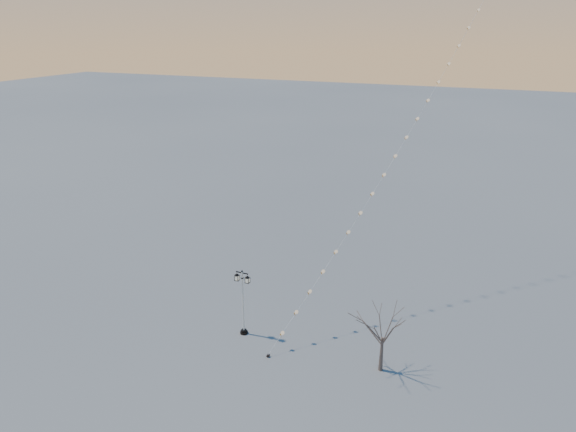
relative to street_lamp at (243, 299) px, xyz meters
The scene contains 4 objects.
ground 3.37m from the street_lamp, ahead, with size 300.00×300.00×0.00m, color slate.
street_lamp is the anchor object (origin of this frame).
bare_tree 9.18m from the street_lamp, ahead, with size 2.42×2.42×4.01m.
kite_train 20.19m from the street_lamp, 56.39° to the left, with size 12.82×30.26×30.78m.
Camera 1 is at (11.97, -26.84, 19.20)m, focal length 33.38 mm.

